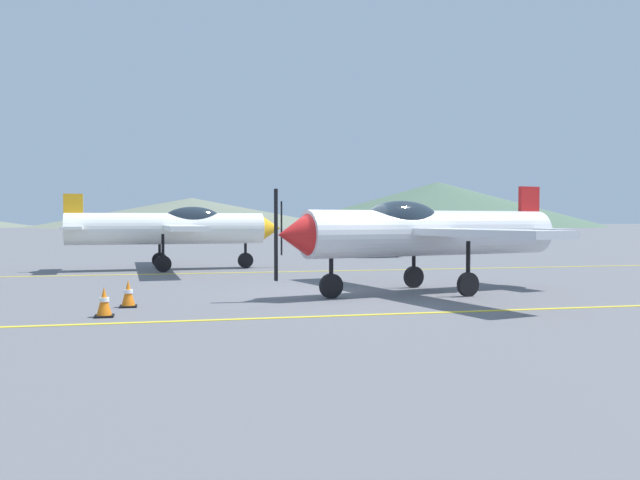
{
  "coord_description": "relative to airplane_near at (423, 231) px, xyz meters",
  "views": [
    {
      "loc": [
        -4.06,
        -15.97,
        1.92
      ],
      "look_at": [
        0.98,
        6.0,
        1.2
      ],
      "focal_mm": 37.54,
      "sensor_mm": 36.0,
      "label": 1
    }
  ],
  "objects": [
    {
      "name": "ground_plane",
      "position": [
        -2.38,
        -0.24,
        -1.59
      ],
      "size": [
        400.0,
        400.0,
        0.0
      ],
      "primitive_type": "plane",
      "color": "slate"
    },
    {
      "name": "apron_line_near",
      "position": [
        -2.38,
        -3.53,
        -1.58
      ],
      "size": [
        80.0,
        0.16,
        0.01
      ],
      "primitive_type": "cube",
      "color": "yellow",
      "rests_on": "ground_plane"
    },
    {
      "name": "apron_line_far",
      "position": [
        -2.38,
        7.47,
        -1.58
      ],
      "size": [
        80.0,
        0.16,
        0.01
      ],
      "primitive_type": "cube",
      "color": "yellow",
      "rests_on": "ground_plane"
    },
    {
      "name": "airplane_near",
      "position": [
        0.0,
        0.0,
        0.0
      ],
      "size": [
        8.26,
        9.39,
        2.82
      ],
      "color": "silver",
      "rests_on": "ground_plane"
    },
    {
      "name": "airplane_mid",
      "position": [
        -6.13,
        9.58,
        0.0
      ],
      "size": [
        8.19,
        9.43,
        2.82
      ],
      "color": "white",
      "rests_on": "ground_plane"
    },
    {
      "name": "car_sedan",
      "position": [
        3.9,
        17.17,
        -0.75
      ],
      "size": [
        2.32,
        4.44,
        1.62
      ],
      "color": "#3372BF",
      "rests_on": "ground_plane"
    },
    {
      "name": "traffic_cone_front",
      "position": [
        -7.65,
        -2.62,
        -1.3
      ],
      "size": [
        0.36,
        0.36,
        0.59
      ],
      "color": "black",
      "rests_on": "ground_plane"
    },
    {
      "name": "traffic_cone_side",
      "position": [
        -7.27,
        -1.21,
        -1.3
      ],
      "size": [
        0.36,
        0.36,
        0.59
      ],
      "color": "black",
      "rests_on": "ground_plane"
    },
    {
      "name": "hill_centerleft",
      "position": [
        -0.76,
        143.8,
        1.81
      ],
      "size": [
        72.94,
        72.94,
        6.81
      ],
      "primitive_type": "cone",
      "color": "slate",
      "rests_on": "ground_plane"
    },
    {
      "name": "hill_centerright",
      "position": [
        61.08,
        143.45,
        4.06
      ],
      "size": [
        81.34,
        81.34,
        11.3
      ],
      "primitive_type": "cone",
      "color": "#4C6651",
      "rests_on": "ground_plane"
    }
  ]
}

